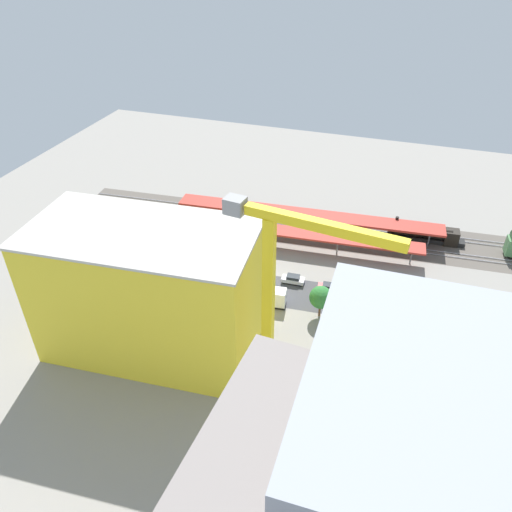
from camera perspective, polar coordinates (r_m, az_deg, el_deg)
ground_plane at (r=96.27m, az=0.99°, el=-2.67°), size 161.71×161.71×0.00m
rail_bed at (r=112.82m, az=4.12°, el=3.38°), size 101.86×21.87×0.01m
street_asphalt at (r=94.03m, az=0.45°, el=-3.71°), size 101.45×16.26×0.01m
track_rails at (r=112.73m, az=4.12°, el=3.45°), size 100.81×15.47×0.12m
platform_canopy_near at (r=103.43m, az=5.37°, el=2.57°), size 49.43×7.75×3.93m
platform_canopy_far at (r=109.48m, az=5.87°, el=4.78°), size 58.31×9.00×4.46m
locomotive at (r=112.73m, az=18.97°, el=2.42°), size 16.23×3.74×5.00m
parked_car_0 at (r=93.60m, az=17.06°, el=-5.14°), size 4.21×1.95×1.71m
parked_car_1 at (r=93.18m, az=12.55°, el=-4.52°), size 4.36×2.06×1.66m
parked_car_2 at (r=93.90m, az=8.38°, el=-3.65°), size 4.38×2.12×1.59m
parked_car_3 at (r=95.18m, az=4.27°, el=-2.71°), size 4.41×2.01×1.66m
parked_car_4 at (r=96.41m, az=0.08°, el=-2.00°), size 4.77×2.17×1.82m
parked_car_5 at (r=98.83m, az=-3.73°, el=-1.10°), size 4.40×2.18×1.68m
parked_car_6 at (r=100.88m, az=-7.70°, el=-0.55°), size 4.34×2.21×1.64m
construction_building at (r=77.63m, az=-12.26°, el=-4.16°), size 33.53×18.68×21.32m
construction_roof_slab at (r=71.51m, az=-13.31°, el=2.66°), size 34.18×19.32×0.40m
tower_crane at (r=63.49m, az=2.40°, el=-4.97°), size 21.50×4.49×31.04m
box_truck_0 at (r=89.47m, az=0.54°, el=-4.63°), size 9.51×3.45×3.44m
street_tree_0 at (r=88.51m, az=-5.55°, el=-1.90°), size 5.42×5.42×8.60m
street_tree_1 at (r=93.01m, az=-10.68°, el=-1.33°), size 4.25×4.25×6.77m
street_tree_2 at (r=85.20m, az=10.70°, el=-5.16°), size 4.21×4.21×6.76m
street_tree_3 at (r=91.04m, az=-7.50°, el=-1.23°), size 5.55×5.55×8.21m
street_tree_4 at (r=86.14m, az=7.45°, el=-4.74°), size 4.01×4.01×6.10m
street_tree_5 at (r=97.89m, az=-16.33°, el=-0.05°), size 5.51×5.51×7.65m
traffic_light at (r=96.71m, az=-2.11°, el=0.94°), size 0.50×0.36×7.22m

